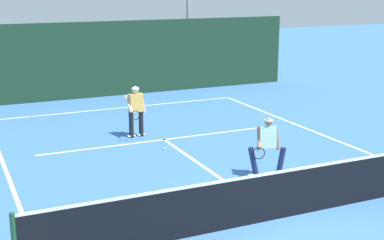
% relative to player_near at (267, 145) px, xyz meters
% --- Properties ---
extents(ground_plane, '(80.00, 80.00, 0.00)m').
position_rel_player_near_xyz_m(ground_plane, '(-1.07, -2.19, -0.83)').
color(ground_plane, '#3D70B6').
extents(court_line_baseline_far, '(9.44, 0.10, 0.01)m').
position_rel_player_near_xyz_m(court_line_baseline_far, '(-1.07, 8.84, -0.82)').
color(court_line_baseline_far, white).
rests_on(court_line_baseline_far, ground_plane).
extents(court_line_service, '(7.70, 0.10, 0.01)m').
position_rel_player_near_xyz_m(court_line_service, '(-1.07, 4.13, -0.82)').
color(court_line_service, white).
rests_on(court_line_service, ground_plane).
extents(court_line_centre, '(0.10, 6.40, 0.01)m').
position_rel_player_near_xyz_m(court_line_centre, '(-1.07, 1.01, -0.82)').
color(court_line_centre, white).
rests_on(court_line_centre, ground_plane).
extents(tennis_net, '(10.35, 0.09, 1.06)m').
position_rel_player_near_xyz_m(tennis_net, '(-1.07, -2.19, -0.30)').
color(tennis_net, '#1E4723').
rests_on(tennis_net, ground_plane).
extents(player_near, '(1.08, 0.80, 1.52)m').
position_rel_player_near_xyz_m(player_near, '(0.00, 0.00, 0.00)').
color(player_near, '#1E234C').
rests_on(player_near, ground_plane).
extents(player_far, '(0.71, 0.87, 1.59)m').
position_rel_player_near_xyz_m(player_far, '(-1.74, 4.78, 0.05)').
color(player_far, black).
rests_on(player_far, ground_plane).
extents(tennis_ball, '(0.07, 0.07, 0.07)m').
position_rel_player_near_xyz_m(tennis_ball, '(-1.45, 3.16, -0.79)').
color(tennis_ball, '#D1E033').
rests_on(tennis_ball, ground_plane).
extents(back_fence_windscreen, '(17.37, 0.12, 3.11)m').
position_rel_player_near_xyz_m(back_fence_windscreen, '(-1.07, 11.24, 0.73)').
color(back_fence_windscreen, '#193522').
rests_on(back_fence_windscreen, ground_plane).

